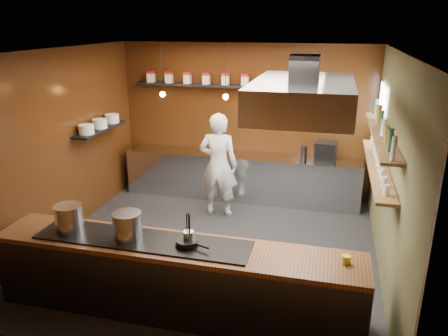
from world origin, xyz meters
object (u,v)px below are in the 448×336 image
(extractor_hood, at_px, (303,96))
(espresso_machine, at_px, (326,152))
(stockpot_large, at_px, (69,218))
(chef, at_px, (218,165))
(stockpot_small, at_px, (127,226))

(extractor_hood, xyz_separation_m, espresso_machine, (0.30, 2.53, -1.42))
(stockpot_large, height_order, espresso_machine, espresso_machine)
(stockpot_large, bearing_deg, extractor_hood, 24.30)
(stockpot_large, bearing_deg, chef, 68.89)
(extractor_hood, distance_m, stockpot_small, 2.64)
(chef, bearing_deg, stockpot_small, 81.48)
(extractor_hood, distance_m, espresso_machine, 2.91)
(extractor_hood, relative_size, espresso_machine, 5.34)
(espresso_machine, height_order, chef, chef)
(extractor_hood, height_order, espresso_machine, extractor_hood)
(extractor_hood, height_order, stockpot_large, extractor_hood)
(stockpot_large, xyz_separation_m, chef, (1.12, 2.90, -0.16))
(extractor_hood, distance_m, stockpot_large, 3.23)
(stockpot_small, distance_m, chef, 2.94)
(espresso_machine, bearing_deg, chef, -149.64)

